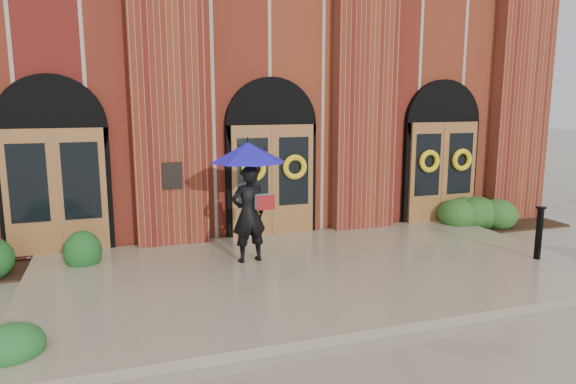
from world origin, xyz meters
name	(u,v)px	position (x,y,z in m)	size (l,w,h in m)	color
ground	(317,278)	(0.00, 0.00, 0.00)	(90.00, 90.00, 0.00)	gray
landing	(314,272)	(0.00, 0.15, 0.07)	(10.00, 5.30, 0.15)	gray
church_building	(219,91)	(0.00, 8.78, 3.50)	(16.20, 12.53, 7.00)	maroon
man_with_umbrella	(248,179)	(-1.02, 0.95, 1.74)	(1.59, 1.59, 2.28)	black
metal_post	(539,232)	(4.30, -0.73, 0.69)	(0.17, 0.17, 1.04)	black
hedge_wall_left	(17,252)	(-5.20, 2.20, 0.37)	(2.85, 1.14, 0.73)	#194D1B
hedge_wall_right	(504,212)	(6.07, 2.20, 0.36)	(2.80, 1.12, 0.72)	#25501C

